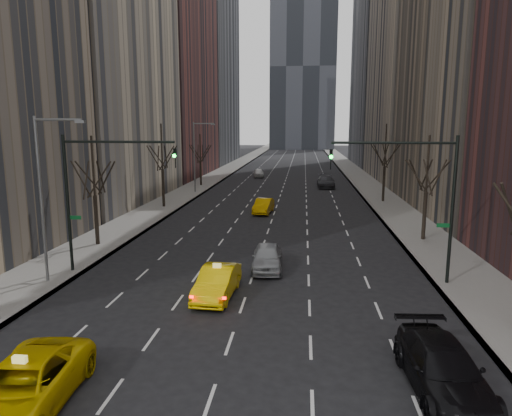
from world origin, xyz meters
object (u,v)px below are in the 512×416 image
(silver_sedan_ahead, at_px, (267,257))
(parked_suv_black, at_px, (443,368))
(taxi_suv, at_px, (23,387))
(taxi_sedan, at_px, (217,282))

(silver_sedan_ahead, height_order, parked_suv_black, parked_suv_black)
(taxi_suv, bearing_deg, silver_sedan_ahead, 63.03)
(parked_suv_black, bearing_deg, silver_sedan_ahead, 115.38)
(silver_sedan_ahead, bearing_deg, taxi_sedan, -117.22)
(taxi_sedan, height_order, parked_suv_black, parked_suv_black)
(taxi_suv, height_order, taxi_sedan, taxi_suv)
(taxi_suv, bearing_deg, taxi_sedan, 63.67)
(taxi_suv, xyz_separation_m, taxi_sedan, (4.11, 10.01, -0.02))
(taxi_sedan, relative_size, parked_suv_black, 0.86)
(parked_suv_black, bearing_deg, taxi_suv, -172.64)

